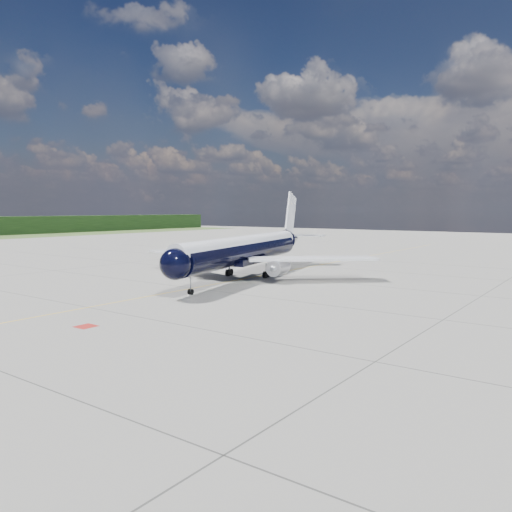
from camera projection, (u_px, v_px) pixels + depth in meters
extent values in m
plane|color=gray|center=(282.00, 272.00, 77.42)|extent=(320.00, 320.00, 0.00)
cube|color=yellow|center=(263.00, 275.00, 73.40)|extent=(0.16, 160.00, 0.01)
cube|color=maroon|center=(86.00, 326.00, 41.27)|extent=(1.60, 1.60, 0.01)
cylinder|color=black|center=(244.00, 251.00, 70.19)|extent=(11.55, 34.30, 3.45)
sphere|color=black|center=(175.00, 264.00, 53.49)|extent=(4.17, 4.17, 3.45)
cone|color=black|center=(291.00, 239.00, 89.76)|extent=(4.86, 6.99, 3.45)
cylinder|color=white|center=(244.00, 245.00, 70.11)|extent=(11.25, 35.88, 2.69)
cube|color=black|center=(174.00, 260.00, 53.27)|extent=(2.37, 1.58, 0.50)
cube|color=white|center=(190.00, 254.00, 75.13)|extent=(18.00, 8.68, 0.29)
cube|color=white|center=(312.00, 259.00, 67.90)|extent=(16.01, 14.98, 0.29)
cube|color=black|center=(244.00, 260.00, 70.31)|extent=(5.86, 9.72, 0.91)
cylinder|color=silver|center=(201.00, 264.00, 70.93)|extent=(2.97, 4.54, 2.03)
cylinder|color=silver|center=(279.00, 267.00, 66.45)|extent=(2.97, 4.54, 2.03)
sphere|color=gray|center=(194.00, 265.00, 69.17)|extent=(1.21, 1.21, 1.00)
sphere|color=gray|center=(274.00, 269.00, 64.70)|extent=(1.21, 1.21, 1.00)
cube|color=white|center=(201.00, 259.00, 71.03)|extent=(0.88, 2.87, 1.00)
cube|color=white|center=(279.00, 262.00, 66.56)|extent=(0.88, 2.87, 1.00)
cube|color=white|center=(291.00, 213.00, 88.92)|extent=(1.65, 5.66, 7.73)
cube|color=white|center=(291.00, 235.00, 89.69)|extent=(12.14, 5.63, 0.20)
cylinder|color=gray|center=(191.00, 285.00, 56.66)|extent=(0.20, 0.20, 1.90)
cylinder|color=black|center=(189.00, 292.00, 56.80)|extent=(0.31, 0.66, 0.63)
cylinder|color=black|center=(192.00, 292.00, 56.67)|extent=(0.31, 0.66, 0.63)
cylinder|color=gray|center=(229.00, 267.00, 72.78)|extent=(0.29, 0.29, 1.72)
cylinder|color=gray|center=(266.00, 269.00, 70.58)|extent=(0.29, 0.29, 1.72)
cylinder|color=black|center=(228.00, 273.00, 72.39)|extent=(0.63, 1.07, 1.00)
cylinder|color=black|center=(231.00, 272.00, 73.31)|extent=(0.63, 1.07, 1.00)
cylinder|color=black|center=(265.00, 275.00, 70.19)|extent=(0.63, 1.07, 1.00)
cylinder|color=black|center=(268.00, 274.00, 71.11)|extent=(0.63, 1.07, 1.00)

